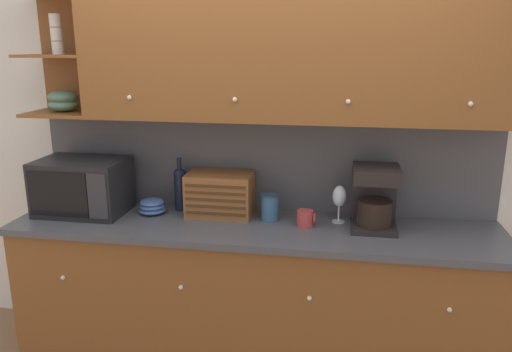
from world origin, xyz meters
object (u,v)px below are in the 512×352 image
object	(u,v)px
bread_box	(220,194)
mug	(306,218)
microwave	(83,186)
bowl_stack_on_counter	(152,206)
storage_canister	(270,207)
coffee_maker	(375,197)
wine_bottle	(180,187)
wine_glass	(339,197)

from	to	relation	value
bread_box	mug	bearing A→B (deg)	-12.52
microwave	bowl_stack_on_counter	xyz separation A→B (m)	(0.43, 0.05, -0.12)
storage_canister	coffee_maker	xyz separation A→B (m)	(0.60, -0.01, 0.10)
wine_bottle	bread_box	distance (m)	0.27
wine_bottle	storage_canister	size ratio (longest dim) A/B	2.10
bowl_stack_on_counter	bread_box	distance (m)	0.44
microwave	storage_canister	distance (m)	1.17
microwave	coffee_maker	size ratio (longest dim) A/B	1.46
coffee_maker	wine_glass	bearing A→B (deg)	165.36
microwave	bowl_stack_on_counter	world-z (taller)	microwave
bread_box	wine_bottle	bearing A→B (deg)	171.45
microwave	bread_box	distance (m)	0.86
storage_canister	coffee_maker	world-z (taller)	coffee_maker
wine_bottle	wine_glass	world-z (taller)	wine_bottle
bread_box	coffee_maker	bearing A→B (deg)	-4.28
bowl_stack_on_counter	bread_box	xyz separation A→B (m)	(0.42, 0.05, 0.09)
bread_box	bowl_stack_on_counter	bearing A→B (deg)	-172.68
wine_glass	coffee_maker	size ratio (longest dim) A/B	0.62
bread_box	wine_glass	size ratio (longest dim) A/B	1.77
storage_canister	mug	size ratio (longest dim) A/B	1.50
wine_bottle	storage_canister	distance (m)	0.60
mug	wine_glass	world-z (taller)	wine_glass
storage_canister	wine_glass	distance (m)	0.41
mug	wine_bottle	bearing A→B (deg)	168.80
microwave	wine_bottle	size ratio (longest dim) A/B	1.57
bread_box	wine_glass	world-z (taller)	bread_box
mug	wine_glass	bearing A→B (deg)	28.37
wine_bottle	mug	world-z (taller)	wine_bottle
mug	coffee_maker	distance (m)	0.41
wine_glass	coffee_maker	xyz separation A→B (m)	(0.20, -0.05, 0.03)
wine_glass	bread_box	bearing A→B (deg)	178.64
wine_bottle	mug	bearing A→B (deg)	-11.20
mug	storage_canister	bearing A→B (deg)	164.11
microwave	storage_canister	xyz separation A→B (m)	(1.17, 0.05, -0.09)
bread_box	storage_canister	world-z (taller)	bread_box
mug	wine_glass	xyz separation A→B (m)	(0.19, 0.10, 0.10)
storage_canister	wine_glass	world-z (taller)	wine_glass
bowl_stack_on_counter	bread_box	bearing A→B (deg)	7.32
wine_bottle	mug	xyz separation A→B (m)	(0.80, -0.16, -0.10)
microwave	coffee_maker	distance (m)	1.77
bread_box	storage_canister	xyz separation A→B (m)	(0.32, -0.06, -0.05)
mug	coffee_maker	xyz separation A→B (m)	(0.39, 0.05, 0.14)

